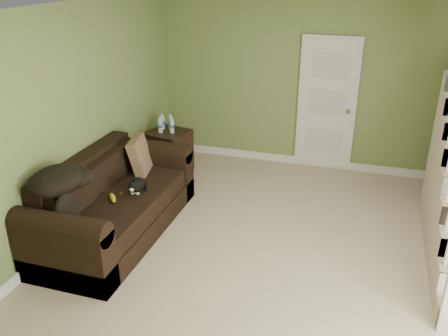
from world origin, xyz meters
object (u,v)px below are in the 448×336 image
Objects in this scene: sofa at (114,205)px; side_table at (169,151)px; banana at (113,198)px; cat at (136,186)px.

side_table is (-0.08, 1.80, -0.02)m from sofa.
banana is (0.09, -0.14, 0.18)m from sofa.
cat is (0.33, -1.67, 0.25)m from side_table.
banana is at bearing -85.10° from side_table.
sofa is 5.37× the size of cat.
sofa is 2.65× the size of side_table.
sofa reaches higher than banana.
cat is (0.25, 0.13, 0.23)m from sofa.
side_table reaches higher than cat.
side_table is 4.03× the size of banana.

